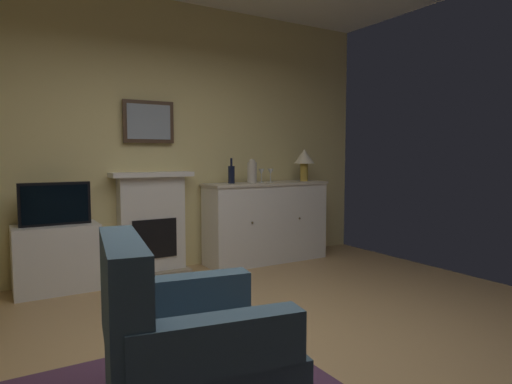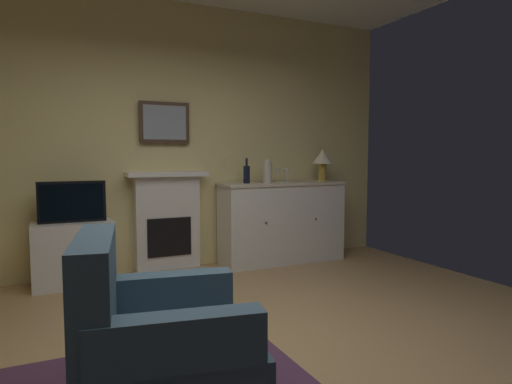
{
  "view_description": "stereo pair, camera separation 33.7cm",
  "coord_description": "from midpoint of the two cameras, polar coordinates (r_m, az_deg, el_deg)",
  "views": [
    {
      "loc": [
        -1.45,
        -2.24,
        1.28
      ],
      "look_at": [
        0.29,
        0.64,
        1.0
      ],
      "focal_mm": 31.16,
      "sensor_mm": 36.0,
      "label": 1
    },
    {
      "loc": [
        -1.15,
        -2.4,
        1.28
      ],
      "look_at": [
        0.29,
        0.64,
        1.0
      ],
      "focal_mm": 31.16,
      "sensor_mm": 36.0,
      "label": 2
    }
  ],
  "objects": [
    {
      "name": "fireplace_unit",
      "position": [
        4.97,
        -15.12,
        -3.88
      ],
      "size": [
        0.87,
        0.3,
        1.1
      ],
      "color": "white",
      "rests_on": "ground_plane"
    },
    {
      "name": "vase_decorative",
      "position": [
        5.14,
        -2.4,
        2.69
      ],
      "size": [
        0.11,
        0.11,
        0.28
      ],
      "color": "beige",
      "rests_on": "sideboard_cabinet"
    },
    {
      "name": "wine_glass_left",
      "position": [
        5.24,
        -1.14,
        2.54
      ],
      "size": [
        0.07,
        0.07,
        0.16
      ],
      "color": "silver",
      "rests_on": "sideboard_cabinet"
    },
    {
      "name": "tv_cabinet",
      "position": [
        4.68,
        -26.14,
        -7.64
      ],
      "size": [
        0.75,
        0.42,
        0.63
      ],
      "color": "white",
      "rests_on": "ground_plane"
    },
    {
      "name": "armchair",
      "position": [
        2.22,
        -13.78,
        -19.2
      ],
      "size": [
        0.93,
        0.89,
        0.92
      ],
      "color": "#3F596B",
      "rests_on": "ground_plane"
    },
    {
      "name": "table_lamp",
      "position": [
        5.6,
        4.49,
        4.28
      ],
      "size": [
        0.26,
        0.26,
        0.4
      ],
      "color": "#B79338",
      "rests_on": "sideboard_cabinet"
    },
    {
      "name": "sideboard_cabinet",
      "position": [
        5.35,
        -0.52,
        -3.86
      ],
      "size": [
        1.53,
        0.49,
        0.96
      ],
      "color": "white",
      "rests_on": "ground_plane"
    },
    {
      "name": "framed_picture",
      "position": [
        4.97,
        -15.54,
        8.67
      ],
      "size": [
        0.55,
        0.04,
        0.45
      ],
      "color": "#473323"
    },
    {
      "name": "wine_glass_center",
      "position": [
        5.27,
        0.05,
        2.55
      ],
      "size": [
        0.07,
        0.07,
        0.16
      ],
      "color": "silver",
      "rests_on": "sideboard_cabinet"
    },
    {
      "name": "ground_plane",
      "position": [
        2.97,
        -1.81,
        -21.83
      ],
      "size": [
        5.8,
        5.14,
        0.1
      ],
      "primitive_type": "cube",
      "color": "tan",
      "rests_on": "ground"
    },
    {
      "name": "tv_set",
      "position": [
        4.58,
        -26.35,
        -1.38
      ],
      "size": [
        0.62,
        0.07,
        0.4
      ],
      "color": "black",
      "rests_on": "tv_cabinet"
    },
    {
      "name": "wine_bottle",
      "position": [
        5.11,
        -5.07,
        2.3
      ],
      "size": [
        0.08,
        0.08,
        0.29
      ],
      "color": "black",
      "rests_on": "sideboard_cabinet"
    },
    {
      "name": "wall_rear",
      "position": [
        5.03,
        -16.29,
        6.88
      ],
      "size": [
        5.8,
        0.06,
        2.97
      ],
      "primitive_type": "cube",
      "color": "#EAD68C",
      "rests_on": "ground_plane"
    }
  ]
}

